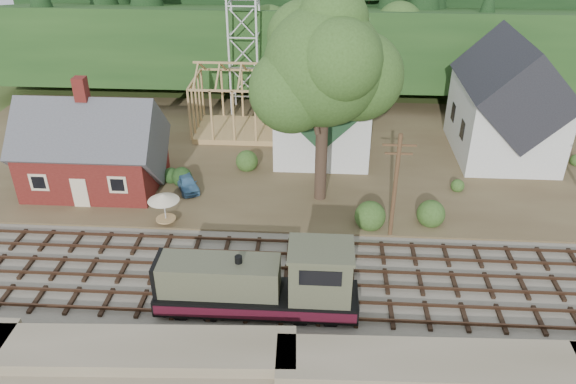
# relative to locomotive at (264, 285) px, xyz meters

# --- Properties ---
(ground) EXTENTS (140.00, 140.00, 0.00)m
(ground) POSITION_rel_locomotive_xyz_m (1.05, 3.00, -2.05)
(ground) COLOR #384C1E
(ground) RESTS_ON ground
(railroad_bed) EXTENTS (64.00, 11.00, 0.16)m
(railroad_bed) POSITION_rel_locomotive_xyz_m (1.05, 3.00, -1.97)
(railroad_bed) COLOR #726B5B
(railroad_bed) RESTS_ON ground
(village_flat) EXTENTS (64.00, 26.00, 0.30)m
(village_flat) POSITION_rel_locomotive_xyz_m (1.05, 21.00, -1.90)
(village_flat) COLOR brown
(village_flat) RESTS_ON ground
(hillside) EXTENTS (70.00, 28.96, 12.74)m
(hillside) POSITION_rel_locomotive_xyz_m (1.05, 45.00, -2.05)
(hillside) COLOR #1E3F19
(hillside) RESTS_ON ground
(ridge) EXTENTS (80.00, 20.00, 12.00)m
(ridge) POSITION_rel_locomotive_xyz_m (1.05, 61.00, -2.05)
(ridge) COLOR black
(ridge) RESTS_ON ground
(depot) EXTENTS (10.80, 7.41, 9.00)m
(depot) POSITION_rel_locomotive_xyz_m (-14.95, 14.00, 1.17)
(depot) COLOR #581714
(depot) RESTS_ON village_flat
(church) EXTENTS (8.40, 15.17, 13.00)m
(church) POSITION_rel_locomotive_xyz_m (3.05, 22.68, 3.13)
(church) COLOR silver
(church) RESTS_ON village_flat
(farmhouse) EXTENTS (8.40, 10.80, 10.60)m
(farmhouse) POSITION_rel_locomotive_xyz_m (19.05, 22.00, 2.82)
(farmhouse) COLOR silver
(farmhouse) RESTS_ON village_flat
(timber_frame) EXTENTS (8.20, 6.20, 6.99)m
(timber_frame) POSITION_rel_locomotive_xyz_m (-4.95, 25.00, 1.22)
(timber_frame) COLOR tan
(timber_frame) RESTS_ON village_flat
(lattice_tower) EXTENTS (3.20, 3.20, 12.12)m
(lattice_tower) POSITION_rel_locomotive_xyz_m (-4.95, 31.00, 7.99)
(lattice_tower) COLOR silver
(lattice_tower) RESTS_ON village_flat
(big_tree) EXTENTS (10.90, 8.40, 14.70)m
(big_tree) POSITION_rel_locomotive_xyz_m (3.22, 13.08, 8.17)
(big_tree) COLOR #38281E
(big_tree) RESTS_ON village_flat
(telegraph_pole_near) EXTENTS (2.20, 0.28, 8.00)m
(telegraph_pole_near) POSITION_rel_locomotive_xyz_m (8.05, 8.20, 2.20)
(telegraph_pole_near) COLOR #4C331E
(telegraph_pole_near) RESTS_ON ground
(locomotive) EXTENTS (11.43, 2.86, 4.59)m
(locomotive) POSITION_rel_locomotive_xyz_m (0.00, 0.00, 0.00)
(locomotive) COLOR black
(locomotive) RESTS_ON railroad_bed
(car_blue) EXTENTS (2.84, 3.76, 1.19)m
(car_blue) POSITION_rel_locomotive_xyz_m (-7.57, 13.63, -1.15)
(car_blue) COLOR #548AB5
(car_blue) RESTS_ON village_flat
(car_green) EXTENTS (3.53, 1.46, 1.14)m
(car_green) POSITION_rel_locomotive_xyz_m (-19.98, 14.59, -1.18)
(car_green) COLOR #78AD78
(car_green) RESTS_ON village_flat
(car_red) EXTENTS (4.50, 2.89, 1.15)m
(car_red) POSITION_rel_locomotive_xyz_m (23.73, 23.10, -1.17)
(car_red) COLOR red
(car_red) RESTS_ON village_flat
(patio_set) EXTENTS (2.24, 2.24, 2.50)m
(patio_set) POSITION_rel_locomotive_xyz_m (-7.97, 8.50, 0.38)
(patio_set) COLOR silver
(patio_set) RESTS_ON village_flat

